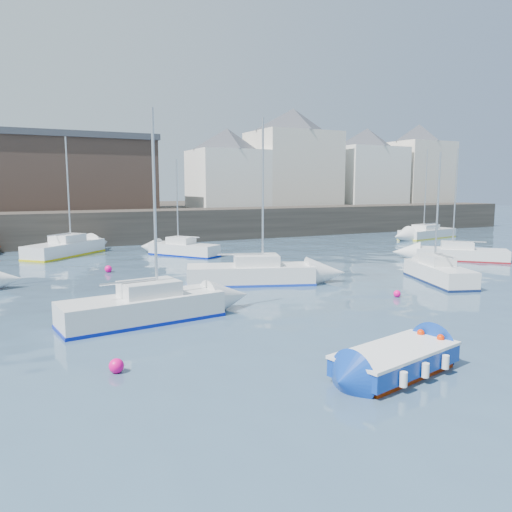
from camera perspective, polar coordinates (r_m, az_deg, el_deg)
name	(u,v)px	position (r m, az deg, el deg)	size (l,w,h in m)	color
water	(417,346)	(17.63, 17.91, -9.73)	(220.00, 220.00, 0.00)	#2D4760
quay_wall	(148,226)	(48.54, -12.21, 3.38)	(90.00, 5.00, 3.00)	#28231E
land_strip	(112,217)	(66.10, -16.08, 4.34)	(90.00, 32.00, 2.80)	#28231E
bldg_east_a	(293,157)	(62.74, 4.24, 11.22)	(13.36, 13.36, 11.80)	beige
bldg_east_b	(366,166)	(68.55, 12.50, 9.99)	(11.88, 11.88, 9.95)	white
bldg_east_c	(418,164)	(74.53, 17.99, 10.01)	(11.14, 11.14, 10.95)	beige
bldg_east_d	(227,168)	(58.15, -3.29, 10.06)	(11.14, 11.14, 8.95)	white
warehouse	(69,173)	(55.24, -20.57, 8.91)	(16.40, 10.40, 7.60)	#3D2D26
blue_dinghy	(396,360)	(14.82, 15.71, -11.35)	(4.22, 2.52, 0.75)	#8C2102
sailboat_a	(143,307)	(19.97, -12.75, -5.74)	(6.49, 2.79, 8.18)	silver
sailboat_b	(251,273)	(26.98, -0.57, -1.99)	(7.16, 4.39, 8.79)	silver
sailboat_c	(439,273)	(29.17, 20.16, -1.79)	(3.42, 5.66, 7.11)	silver
sailboat_d	(461,254)	(38.40, 22.35, 0.25)	(5.81, 5.68, 7.85)	silver
sailboat_f	(184,249)	(38.40, -8.27, 0.82)	(4.65, 5.59, 7.24)	silver
sailboat_g	(427,233)	(53.74, 18.98, 2.49)	(7.36, 3.66, 8.92)	silver
sailboat_h	(65,248)	(40.57, -20.95, 0.85)	(6.49, 6.46, 8.93)	silver
buoy_near	(117,372)	(15.07, -15.64, -12.69)	(0.43, 0.43, 0.43)	#FF0577
buoy_mid	(397,297)	(24.82, 15.81, -4.53)	(0.35, 0.35, 0.35)	#FF0577
buoy_far	(108,272)	(31.99, -16.51, -1.78)	(0.44, 0.44, 0.44)	#FF0577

